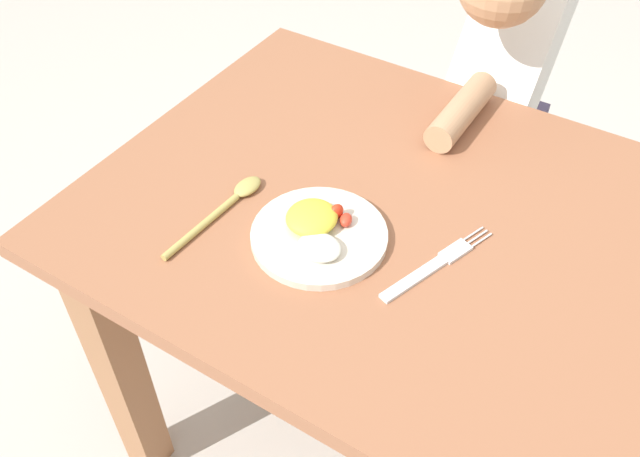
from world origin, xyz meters
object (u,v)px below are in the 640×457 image
object	(u,v)px
fork	(433,266)
person	(491,131)
spoon	(228,203)
plate	(318,232)

from	to	relation	value
fork	person	bearing A→B (deg)	30.18
spoon	person	bearing A→B (deg)	-16.02
plate	person	distance (m)	0.63
fork	person	distance (m)	0.60
plate	person	bearing A→B (deg)	84.12
person	spoon	bearing A→B (deg)	70.51
plate	spoon	world-z (taller)	plate
spoon	person	distance (m)	0.68
plate	person	xyz separation A→B (m)	(0.06, 0.61, -0.17)
spoon	person	size ratio (longest dim) A/B	0.21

